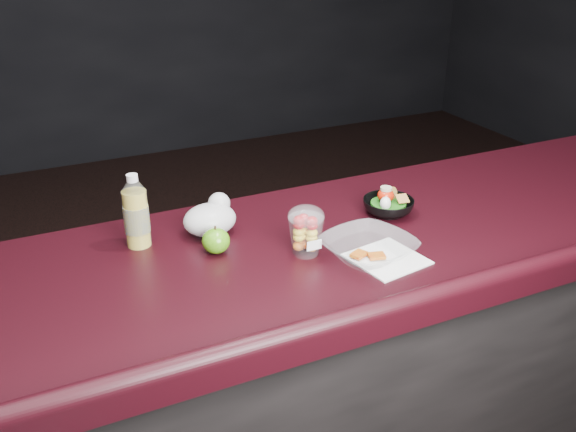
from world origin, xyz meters
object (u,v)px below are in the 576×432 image
object	(u,v)px
takeout_bowl	(368,249)
fruit_cup	(306,230)
lemonade_bottle	(136,216)
green_apple	(216,241)
snack_bowl	(388,205)

from	to	relation	value
takeout_bowl	fruit_cup	bearing A→B (deg)	144.69
lemonade_bottle	fruit_cup	bearing A→B (deg)	-31.61
takeout_bowl	green_apple	bearing A→B (deg)	149.54
green_apple	takeout_bowl	size ratio (longest dim) A/B	0.28
lemonade_bottle	takeout_bowl	xyz separation A→B (m)	(0.48, -0.31, -0.05)
fruit_cup	takeout_bowl	world-z (taller)	fruit_cup
lemonade_bottle	takeout_bowl	world-z (taller)	lemonade_bottle
fruit_cup	takeout_bowl	xyz separation A→B (m)	(0.12, -0.09, -0.04)
fruit_cup	green_apple	world-z (taller)	fruit_cup
lemonade_bottle	fruit_cup	size ratio (longest dim) A/B	1.50
lemonade_bottle	green_apple	world-z (taller)	lemonade_bottle
green_apple	snack_bowl	size ratio (longest dim) A/B	0.44
fruit_cup	green_apple	size ratio (longest dim) A/B	1.76
snack_bowl	takeout_bowl	xyz separation A→B (m)	(-0.19, -0.20, -0.00)
fruit_cup	snack_bowl	distance (m)	0.33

